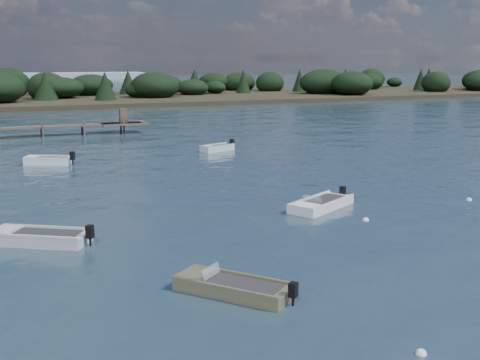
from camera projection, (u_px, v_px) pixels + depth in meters
name	position (u px, v px, depth m)	size (l,w,h in m)	color
ground	(73.00, 123.00, 76.12)	(400.00, 400.00, 0.00)	#172835
dinghy_mid_white_a	(321.00, 206.00, 33.08)	(4.64, 3.58, 1.11)	silver
dinghy_near_olive	(233.00, 290.00, 21.10)	(3.81, 4.17, 1.09)	#6C6848
dinghy_mid_grey	(40.00, 240.00, 26.83)	(4.53, 3.68, 1.19)	#B7BCBF
tender_far_white	(48.00, 162.00, 46.63)	(3.82, 2.69, 1.31)	silver
tender_far_grey_b	(217.00, 149.00, 53.48)	(3.50, 2.18, 1.18)	#B7BCBF
buoy_a	(421.00, 354.00, 16.79)	(0.32, 0.32, 0.32)	white
buoy_b	(366.00, 221.00, 30.61)	(0.32, 0.32, 0.32)	white
buoy_d	(469.00, 200.00, 34.99)	(0.32, 0.32, 0.32)	white
far_headland	(173.00, 89.00, 121.34)	(190.00, 40.00, 5.80)	black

